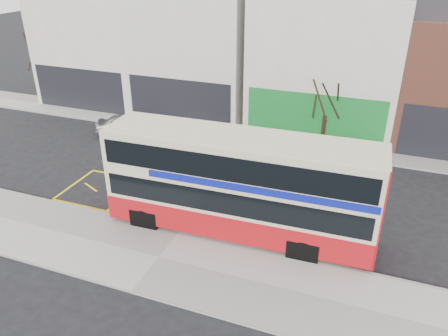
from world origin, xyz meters
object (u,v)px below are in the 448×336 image
at_px(car_white, 351,150).
at_px(double_decker_bus, 241,184).
at_px(car_grey, 244,141).
at_px(street_tree_left, 39,42).
at_px(street_tree_right, 328,88).
at_px(car_silver, 128,125).
at_px(bus_stop_post, 143,186).

bearing_deg(car_white, double_decker_bus, 145.52).
relative_size(car_grey, street_tree_left, 0.58).
distance_m(double_decker_bus, car_white, 9.74).
height_order(street_tree_left, street_tree_right, street_tree_left).
bearing_deg(car_silver, double_decker_bus, -145.12).
bearing_deg(street_tree_right, double_decker_bus, -99.84).
bearing_deg(street_tree_right, bus_stop_post, -116.76).
relative_size(bus_stop_post, street_tree_right, 0.58).
distance_m(car_grey, street_tree_left, 18.30).
bearing_deg(car_grey, street_tree_left, 96.73).
distance_m(double_decker_bus, car_grey, 8.51).
relative_size(bus_stop_post, street_tree_left, 0.46).
xyz_separation_m(car_grey, street_tree_left, (-17.48, 3.73, 3.92)).
distance_m(bus_stop_post, car_grey, 9.20).
relative_size(double_decker_bus, street_tree_right, 2.10).
height_order(car_silver, street_tree_right, street_tree_right).
xyz_separation_m(bus_stop_post, car_silver, (-6.25, 8.66, -1.31)).
xyz_separation_m(car_white, street_tree_right, (-1.82, 1.49, 2.98)).
relative_size(double_decker_bus, bus_stop_post, 3.62).
bearing_deg(car_grey, car_white, -62.70).
bearing_deg(bus_stop_post, car_white, 55.22).
bearing_deg(car_grey, double_decker_bus, -144.04).
bearing_deg(double_decker_bus, car_white, 66.07).
xyz_separation_m(car_silver, car_white, (13.81, 1.23, -0.05)).
height_order(car_silver, car_white, car_silver).
distance_m(double_decker_bus, street_tree_right, 10.60).
bearing_deg(street_tree_right, street_tree_left, 176.51).
distance_m(bus_stop_post, car_white, 12.52).
height_order(double_decker_bus, car_grey, double_decker_bus).
height_order(car_silver, car_grey, car_silver).
bearing_deg(bus_stop_post, car_grey, 83.29).
height_order(double_decker_bus, street_tree_right, street_tree_right).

